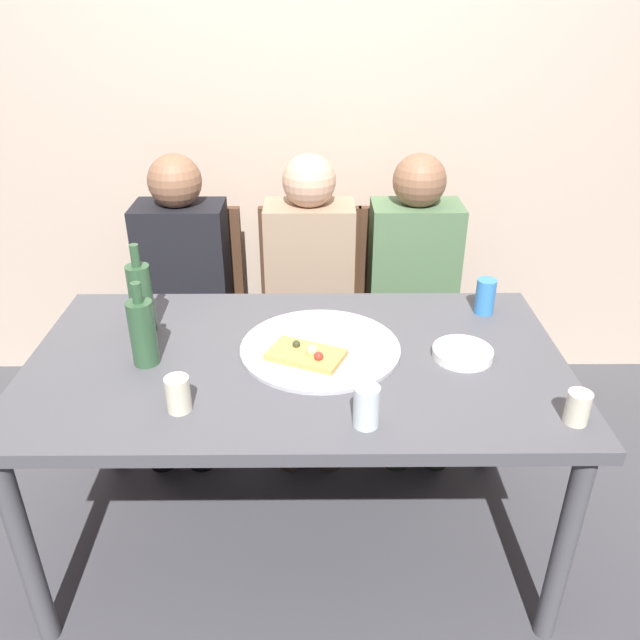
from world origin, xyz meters
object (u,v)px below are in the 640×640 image
at_px(pizza_tray, 320,348).
at_px(wine_bottle, 143,331).
at_px(plate_stack, 463,353).
at_px(wine_glass, 578,407).
at_px(guest_in_beanie, 310,290).
at_px(tumbler_far, 178,394).
at_px(dining_table, 297,379).
at_px(soda_can, 485,296).
at_px(tumbler_near, 366,406).
at_px(chair_right, 408,301).
at_px(guest_by_wall, 415,289).
at_px(pizza_slice_last, 307,354).
at_px(chair_left, 191,302).
at_px(guest_in_sweater, 182,290).
at_px(beer_bottle, 141,297).
at_px(chair_middle, 310,301).

bearing_deg(pizza_tray, wine_bottle, -172.14).
xyz_separation_m(pizza_tray, plate_stack, (0.43, -0.05, 0.01)).
height_order(wine_glass, guest_in_beanie, guest_in_beanie).
height_order(pizza_tray, tumbler_far, tumbler_far).
distance_m(dining_table, soda_can, 0.71).
bearing_deg(tumbler_near, tumbler_far, 172.06).
xyz_separation_m(tumbler_near, soda_can, (0.45, 0.62, 0.00)).
relative_size(pizza_tray, tumbler_far, 5.00).
bearing_deg(tumbler_near, wine_glass, 0.87).
bearing_deg(tumbler_near, guest_in_beanie, 98.44).
bearing_deg(chair_right, plate_stack, 92.57).
distance_m(chair_right, guest_by_wall, 0.20).
relative_size(wine_bottle, guest_in_beanie, 0.22).
bearing_deg(guest_by_wall, dining_table, 56.23).
height_order(dining_table, pizza_slice_last, pizza_slice_last).
bearing_deg(dining_table, tumbler_near, -60.45).
bearing_deg(tumbler_far, wine_bottle, 121.09).
bearing_deg(chair_left, guest_in_sweater, 90.00).
bearing_deg(tumbler_near, soda_can, 54.16).
bearing_deg(beer_bottle, guest_in_beanie, 44.21).
bearing_deg(pizza_tray, chair_middle, 92.72).
relative_size(plate_stack, guest_in_beanie, 0.16).
relative_size(wine_bottle, beer_bottle, 0.88).
relative_size(tumbler_far, guest_in_beanie, 0.08).
height_order(plate_stack, chair_left, chair_left).
relative_size(pizza_slice_last, plate_stack, 1.40).
bearing_deg(pizza_tray, chair_right, 63.90).
bearing_deg(wine_bottle, pizza_tray, 7.86).
bearing_deg(chair_middle, soda_can, 137.30).
height_order(pizza_tray, pizza_slice_last, pizza_slice_last).
relative_size(chair_middle, guest_in_sweater, 0.77).
bearing_deg(pizza_tray, plate_stack, -6.18).
height_order(chair_middle, chair_right, same).
xyz_separation_m(tumbler_far, wine_glass, (1.03, -0.06, -0.00)).
bearing_deg(chair_middle, pizza_slice_last, 89.79).
distance_m(dining_table, pizza_tray, 0.12).
xyz_separation_m(chair_left, chair_middle, (0.52, 0.00, 0.00)).
bearing_deg(chair_middle, plate_stack, 118.93).
xyz_separation_m(wine_bottle, tumbler_near, (0.63, -0.30, -0.05)).
distance_m(pizza_slice_last, tumbler_near, 0.35).
distance_m(tumbler_far, guest_in_beanie, 1.02).
xyz_separation_m(chair_middle, chair_right, (0.43, 0.00, 0.00)).
xyz_separation_m(dining_table, chair_right, (0.46, 0.84, -0.15)).
distance_m(soda_can, chair_left, 1.28).
xyz_separation_m(tumbler_near, guest_by_wall, (0.28, 1.02, -0.16)).
bearing_deg(wine_glass, chair_middle, 120.70).
xyz_separation_m(pizza_tray, guest_in_beanie, (-0.04, 0.65, -0.11)).
bearing_deg(dining_table, tumbler_far, -139.27).
relative_size(beer_bottle, guest_in_sweater, 0.25).
height_order(tumbler_near, wine_glass, tumbler_near).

